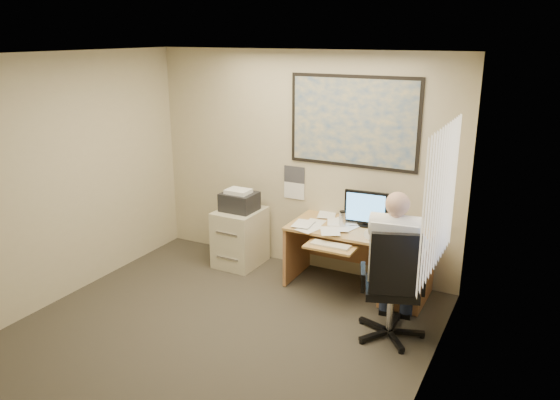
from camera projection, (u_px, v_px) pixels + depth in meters
The scene contains 8 objects.
room_shell at pixel (194, 214), 4.81m from camera, with size 4.00×4.50×2.70m.
desk at pixel (386, 258), 6.15m from camera, with size 1.60×0.97×1.15m.
world_map at pixel (353, 122), 6.26m from camera, with size 1.56×0.03×1.06m, color #1E4C93.
wall_calendar at pixel (294, 183), 6.83m from camera, with size 0.28×0.01×0.42m, color white.
window_blinds at pixel (442, 199), 4.57m from camera, with size 0.06×1.40×1.30m, color white, non-canonical shape.
filing_cabinet at pixel (240, 232), 6.99m from camera, with size 0.53×0.64×1.01m.
office_chair at pixel (387, 306), 5.29m from camera, with size 0.88×0.88×1.17m.
person at pixel (394, 266), 5.24m from camera, with size 0.61×0.88×1.47m, color white, non-canonical shape.
Camera 1 is at (2.76, -3.71, 2.88)m, focal length 35.00 mm.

